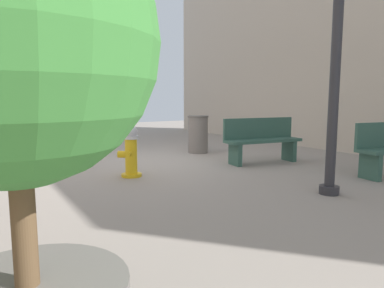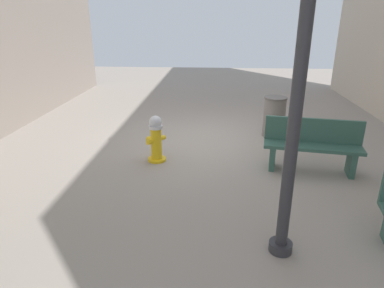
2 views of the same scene
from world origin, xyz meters
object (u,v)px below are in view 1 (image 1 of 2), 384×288
at_px(planter_tree, 16,99).
at_px(trash_bin, 198,134).
at_px(bench_near, 262,139).
at_px(street_lamp, 338,18).
at_px(fire_hydrant, 131,151).

bearing_deg(planter_tree, trash_bin, -129.65).
bearing_deg(bench_near, planter_tree, 36.67).
bearing_deg(street_lamp, planter_tree, 18.57).
bearing_deg(bench_near, street_lamp, 68.57).
distance_m(fire_hydrant, planter_tree, 4.64).
bearing_deg(planter_tree, fire_hydrant, -118.64).
xyz_separation_m(planter_tree, trash_bin, (-4.69, -5.66, -0.90)).
bearing_deg(street_lamp, fire_hydrant, -53.08).
distance_m(planter_tree, street_lamp, 4.50).
bearing_deg(trash_bin, bench_near, 101.70).
bearing_deg(bench_near, trash_bin, -78.30).
xyz_separation_m(fire_hydrant, trash_bin, (-2.51, -1.66, 0.01)).
height_order(fire_hydrant, trash_bin, trash_bin).
xyz_separation_m(bench_near, street_lamp, (0.94, 2.39, 1.96)).
bearing_deg(trash_bin, street_lamp, 82.66).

